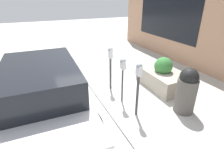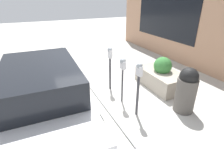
{
  "view_description": "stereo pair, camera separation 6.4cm",
  "coord_description": "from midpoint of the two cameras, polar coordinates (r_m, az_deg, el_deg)",
  "views": [
    {
      "loc": [
        -3.93,
        1.65,
        2.85
      ],
      "look_at": [
        0.0,
        -0.14,
        0.91
      ],
      "focal_mm": 28.0,
      "sensor_mm": 36.0,
      "label": 1
    },
    {
      "loc": [
        -3.9,
        1.71,
        2.85
      ],
      "look_at": [
        0.0,
        -0.14,
        0.91
      ],
      "focal_mm": 28.0,
      "sensor_mm": 36.0,
      "label": 2
    }
  ],
  "objects": [
    {
      "name": "planter_box",
      "position": [
        6.15,
        16.29,
        -0.68
      ],
      "size": [
        1.69,
        1.01,
        1.04
      ],
      "color": "#A39989",
      "rests_on": "ground_plane"
    },
    {
      "name": "parking_meter_second",
      "position": [
        4.76,
        3.91,
        1.79
      ],
      "size": [
        0.19,
        0.17,
        1.35
      ],
      "color": "#38383D",
      "rests_on": "ground_plane"
    },
    {
      "name": "ground_plane",
      "position": [
        5.13,
        -1.1,
        -9.55
      ],
      "size": [
        40.0,
        40.0,
        0.0
      ],
      "primitive_type": "plane",
      "color": "beige"
    },
    {
      "name": "parking_meter_middle",
      "position": [
        5.52,
        -0.18,
        4.42
      ],
      "size": [
        0.18,
        0.15,
        1.43
      ],
      "color": "#38383D",
      "rests_on": "ground_plane"
    },
    {
      "name": "parked_car_front",
      "position": [
        4.46,
        -21.39,
        -4.91
      ],
      "size": [
        4.76,
        1.96,
        1.5
      ],
      "rotation": [
        0.0,
        0.0,
        -0.04
      ],
      "color": "silver",
      "rests_on": "ground_plane"
    },
    {
      "name": "parking_meter_nearest",
      "position": [
        4.26,
        9.01,
        -2.08
      ],
      "size": [
        0.17,
        0.14,
        1.45
      ],
      "color": "#38383D",
      "rests_on": "ground_plane"
    },
    {
      "name": "trash_bin",
      "position": [
        4.93,
        23.5,
        -4.82
      ],
      "size": [
        0.52,
        0.52,
        1.24
      ],
      "color": "#514C47",
      "rests_on": "ground_plane"
    },
    {
      "name": "curb_strip",
      "position": [
        5.09,
        -1.94,
        -9.57
      ],
      "size": [
        13.5,
        0.16,
        0.04
      ],
      "color": "gray",
      "rests_on": "ground_plane"
    }
  ]
}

